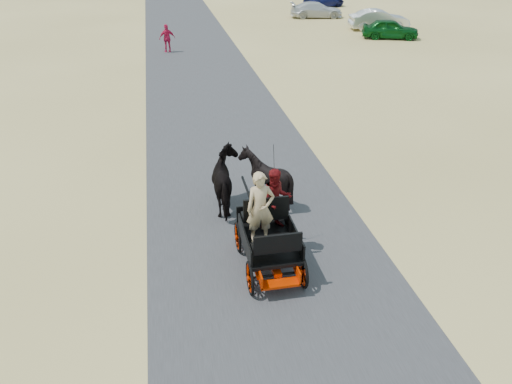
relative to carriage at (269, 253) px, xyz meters
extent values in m
plane|color=tan|center=(0.06, 1.80, -0.36)|extent=(140.00, 140.00, 0.00)
cube|color=#38383A|center=(0.06, 1.80, -0.35)|extent=(6.00, 140.00, 0.01)
imported|color=black|center=(-0.55, 3.00, 0.49)|extent=(0.91, 2.01, 1.70)
imported|color=black|center=(0.55, 3.00, 0.49)|extent=(1.37, 1.54, 1.70)
imported|color=tan|center=(-0.20, 0.05, 1.26)|extent=(0.66, 0.43, 1.80)
imported|color=#660C0F|center=(0.30, 0.60, 1.15)|extent=(0.77, 0.60, 1.58)
imported|color=#C41644|center=(-1.50, 23.24, 0.50)|extent=(1.06, 0.56, 1.73)
imported|color=#0C4C19|center=(14.20, 24.41, 0.31)|extent=(4.22, 2.74, 1.34)
imported|color=silver|center=(14.73, 27.63, 0.38)|extent=(4.66, 2.13, 1.48)
imported|color=silver|center=(11.63, 33.76, 0.29)|extent=(4.65, 2.40, 1.29)
imported|color=navy|center=(14.19, 39.40, 0.21)|extent=(4.55, 3.32, 1.15)
camera|label=1|loc=(-2.21, -9.65, 7.11)|focal=35.00mm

